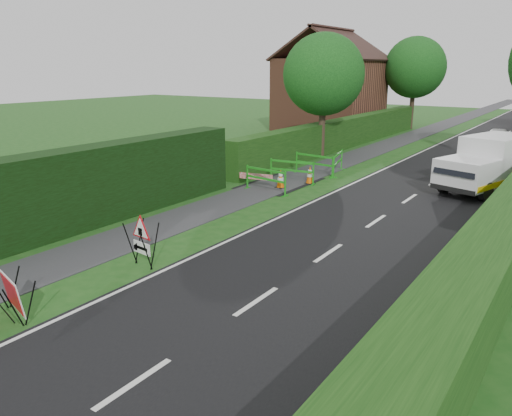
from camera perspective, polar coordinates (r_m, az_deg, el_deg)
The scene contains 22 objects.
ground at distance 11.77m, azimuth -13.05°, elevation -9.17°, with size 120.00×120.00×0.00m, color #194914.
road_surface at distance 42.76m, azimuth 26.75°, elevation 7.60°, with size 6.00×90.00×0.02m, color black.
footpath at distance 43.80m, azimuth 19.58°, elevation 8.53°, with size 2.00×90.00×0.02m, color #2D2D30.
hedge_west_near at distance 15.60m, azimuth -25.76°, elevation -4.08°, with size 1.10×18.00×2.50m, color black.
hedge_west_far at distance 32.26m, azimuth 10.02°, elevation 6.88°, with size 1.00×24.00×1.80m, color #14380F.
house_west at distance 41.30m, azimuth 8.46°, elevation 12.90°, with size 7.50×7.40×7.88m.
tree_nw at distance 28.10m, azimuth 7.75°, elevation 14.86°, with size 4.40×4.40×6.70m.
tree_fw at distance 43.00m, azimuth 17.71°, elevation 15.04°, with size 4.80×4.80×7.24m.
red_rect_sign at distance 11.23m, azimuth -26.09°, elevation -8.87°, with size 1.15×0.87×0.89m.
triangle_sign at distance 12.78m, azimuth -13.08°, elevation -3.24°, with size 0.88×0.88×1.16m.
works_van at distance 22.27m, azimuth 25.03°, elevation 4.72°, with size 3.18×5.15×2.20m.
traffic_cone_0 at distance 18.97m, azimuth 25.42°, elevation 0.55°, with size 0.38×0.38×0.79m.
traffic_cone_1 at distance 21.24m, azimuth 26.54°, elevation 1.92°, with size 0.38×0.38×0.79m.
traffic_cone_2 at distance 22.93m, azimuth 27.03°, elevation 2.78°, with size 0.38×0.38×0.79m.
traffic_cone_3 at distance 20.84m, azimuth 2.82°, elevation 3.35°, with size 0.38×0.38×0.79m.
traffic_cone_4 at distance 21.73m, azimuth 6.18°, elevation 3.79°, with size 0.38×0.38×0.79m.
ped_barrier_0 at distance 20.04m, azimuth 1.11°, elevation 3.55°, with size 2.09×0.61×1.00m.
ped_barrier_1 at distance 21.79m, azimuth 4.12°, elevation 4.52°, with size 2.09×0.58×1.00m.
ped_barrier_2 at distance 23.45m, azimuth 6.67°, elevation 5.26°, with size 2.09×0.56×1.00m.
ped_barrier_3 at distance 23.98m, azimuth 9.35°, elevation 5.39°, with size 0.85×2.08×1.00m.
redwhite_plank at distance 21.09m, azimuth -0.01°, elevation 2.42°, with size 1.50×0.04×0.25m, color red.
hatchback_car at distance 35.73m, azimuth 25.82°, elevation 7.31°, with size 1.31×3.27×1.11m, color white.
Camera 1 is at (7.99, -7.12, 4.89)m, focal length 35.00 mm.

